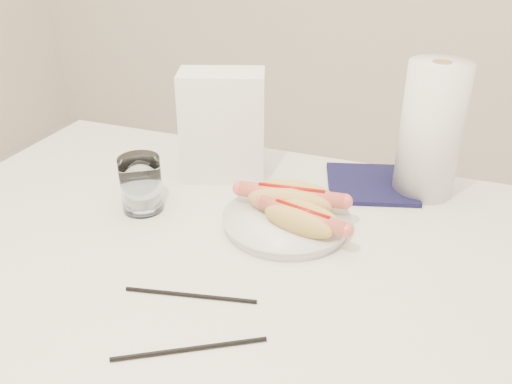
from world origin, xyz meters
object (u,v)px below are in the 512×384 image
(hotdog_right, at_px, (302,219))
(plate, at_px, (286,222))
(table, at_px, (230,273))
(water_glass, at_px, (141,184))
(napkin_box, at_px, (223,126))
(hotdog_left, at_px, (291,199))
(paper_towel_roll, at_px, (431,130))

(hotdog_right, bearing_deg, plate, 157.45)
(table, height_order, water_glass, water_glass)
(table, height_order, plate, plate)
(napkin_box, bearing_deg, table, -83.66)
(plate, bearing_deg, table, -128.86)
(hotdog_left, bearing_deg, hotdog_right, -61.60)
(hotdog_left, relative_size, hotdog_right, 1.16)
(plate, bearing_deg, hotdog_left, 91.33)
(hotdog_left, relative_size, water_glass, 1.83)
(napkin_box, bearing_deg, hotdog_right, -57.55)
(hotdog_right, relative_size, water_glass, 1.57)
(table, height_order, napkin_box, napkin_box)
(plate, relative_size, paper_towel_roll, 0.85)
(paper_towel_roll, bearing_deg, table, -132.36)
(hotdog_right, bearing_deg, table, -135.34)
(table, distance_m, water_glass, 0.23)
(plate, xyz_separation_m, hotdog_left, (-0.00, 0.03, 0.03))
(plate, relative_size, hotdog_left, 1.14)
(water_glass, xyz_separation_m, paper_towel_roll, (0.48, 0.26, 0.08))
(hotdog_right, bearing_deg, water_glass, -163.83)
(hotdog_left, bearing_deg, plate, -94.40)
(hotdog_right, height_order, paper_towel_roll, paper_towel_roll)
(table, relative_size, napkin_box, 5.42)
(water_glass, height_order, paper_towel_roll, paper_towel_roll)
(table, distance_m, hotdog_right, 0.16)
(hotdog_left, bearing_deg, napkin_box, 140.95)
(hotdog_right, xyz_separation_m, paper_towel_roll, (0.17, 0.25, 0.09))
(hotdog_left, bearing_deg, water_glass, -172.86)
(hotdog_right, bearing_deg, napkin_box, 156.28)
(hotdog_left, height_order, water_glass, water_glass)
(napkin_box, relative_size, paper_towel_roll, 0.86)
(hotdog_right, bearing_deg, hotdog_left, 138.79)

